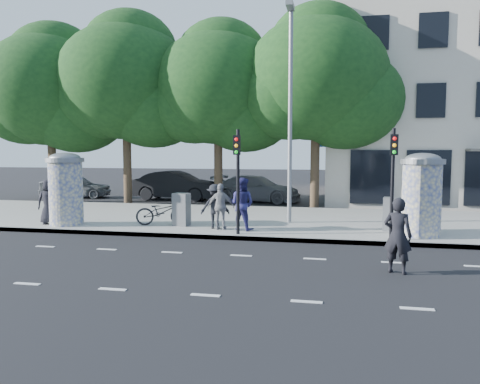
% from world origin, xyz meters
% --- Properties ---
extents(ground, '(120.00, 120.00, 0.00)m').
position_xyz_m(ground, '(0.00, 0.00, 0.00)').
color(ground, black).
rests_on(ground, ground).
extents(sidewalk, '(40.00, 8.00, 0.15)m').
position_xyz_m(sidewalk, '(0.00, 7.50, 0.07)').
color(sidewalk, gray).
rests_on(sidewalk, ground).
extents(curb, '(40.00, 0.10, 0.16)m').
position_xyz_m(curb, '(0.00, 3.55, 0.07)').
color(curb, slate).
rests_on(curb, ground).
extents(lane_dash_near, '(32.00, 0.12, 0.01)m').
position_xyz_m(lane_dash_near, '(0.00, -2.20, 0.00)').
color(lane_dash_near, silver).
rests_on(lane_dash_near, ground).
extents(lane_dash_far, '(32.00, 0.12, 0.01)m').
position_xyz_m(lane_dash_far, '(0.00, 1.40, 0.00)').
color(lane_dash_far, silver).
rests_on(lane_dash_far, ground).
extents(ad_column_left, '(1.36, 1.36, 2.65)m').
position_xyz_m(ad_column_left, '(-7.20, 4.50, 1.54)').
color(ad_column_left, beige).
rests_on(ad_column_left, sidewalk).
extents(ad_column_right, '(1.36, 1.36, 2.65)m').
position_xyz_m(ad_column_right, '(5.20, 4.70, 1.54)').
color(ad_column_right, beige).
rests_on(ad_column_right, sidewalk).
extents(traffic_pole_near, '(0.22, 0.31, 3.40)m').
position_xyz_m(traffic_pole_near, '(-0.60, 3.79, 2.23)').
color(traffic_pole_near, black).
rests_on(traffic_pole_near, sidewalk).
extents(traffic_pole_far, '(0.22, 0.31, 3.40)m').
position_xyz_m(traffic_pole_far, '(4.20, 3.79, 2.23)').
color(traffic_pole_far, black).
rests_on(traffic_pole_far, sidewalk).
extents(street_lamp, '(0.25, 0.93, 8.00)m').
position_xyz_m(street_lamp, '(0.80, 6.63, 4.79)').
color(street_lamp, slate).
rests_on(street_lamp, sidewalk).
extents(tree_far_left, '(7.20, 7.20, 9.26)m').
position_xyz_m(tree_far_left, '(-13.00, 12.50, 6.19)').
color(tree_far_left, '#38281C').
rests_on(tree_far_left, ground).
extents(tree_mid_left, '(7.20, 7.20, 9.57)m').
position_xyz_m(tree_mid_left, '(-8.50, 12.50, 6.50)').
color(tree_mid_left, '#38281C').
rests_on(tree_mid_left, ground).
extents(tree_near_left, '(6.80, 6.80, 8.97)m').
position_xyz_m(tree_near_left, '(-3.50, 12.70, 6.06)').
color(tree_near_left, '#38281C').
rests_on(tree_near_left, ground).
extents(tree_center, '(7.00, 7.00, 9.30)m').
position_xyz_m(tree_center, '(1.50, 12.30, 6.31)').
color(tree_center, '#38281C').
rests_on(tree_center, ground).
extents(ped_a, '(0.97, 0.80, 1.69)m').
position_xyz_m(ped_a, '(-7.89, 4.47, 1.00)').
color(ped_a, black).
rests_on(ped_a, sidewalk).
extents(ped_c, '(1.04, 0.91, 1.81)m').
position_xyz_m(ped_c, '(-0.62, 4.64, 1.05)').
color(ped_c, navy).
rests_on(ped_c, sidewalk).
extents(ped_d, '(1.12, 0.81, 1.56)m').
position_xyz_m(ped_d, '(-1.62, 4.79, 0.93)').
color(ped_d, black).
rests_on(ped_d, sidewalk).
extents(ped_e, '(0.94, 0.54, 1.60)m').
position_xyz_m(ped_e, '(-1.35, 4.58, 0.95)').
color(ped_e, gray).
rests_on(ped_e, sidewalk).
extents(man_road, '(0.76, 0.64, 1.79)m').
position_xyz_m(man_road, '(3.95, 0.35, 0.90)').
color(man_road, black).
rests_on(man_road, ground).
extents(bicycle, '(1.23, 2.00, 0.99)m').
position_xyz_m(bicycle, '(-3.71, 5.11, 0.65)').
color(bicycle, black).
rests_on(bicycle, sidewalk).
extents(cabinet_left, '(0.64, 0.51, 1.19)m').
position_xyz_m(cabinet_left, '(-2.96, 5.11, 0.74)').
color(cabinet_left, slate).
rests_on(cabinet_left, sidewalk).
extents(cabinet_right, '(0.62, 0.50, 1.15)m').
position_xyz_m(cabinet_right, '(4.39, 5.40, 0.73)').
color(cabinet_right, slate).
rests_on(cabinet_right, sidewalk).
extents(car_left, '(2.42, 4.36, 1.40)m').
position_xyz_m(car_left, '(-12.99, 14.82, 0.70)').
color(car_left, slate).
rests_on(car_left, ground).
extents(car_mid, '(2.04, 5.16, 1.67)m').
position_xyz_m(car_mid, '(-6.57, 14.87, 0.84)').
color(car_mid, black).
rests_on(car_mid, ground).
extents(car_right, '(3.05, 5.34, 1.46)m').
position_xyz_m(car_right, '(-1.86, 14.95, 0.73)').
color(car_right, slate).
rests_on(car_right, ground).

